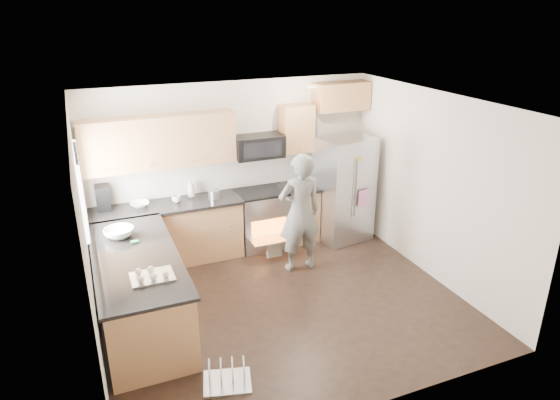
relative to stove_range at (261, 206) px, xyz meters
name	(u,v)px	position (x,y,z in m)	size (l,w,h in m)	color
ground	(282,302)	(-0.35, -1.69, -0.68)	(4.50, 4.50, 0.00)	black
room_shell	(279,182)	(-0.39, -1.68, 1.00)	(4.54, 4.04, 2.62)	beige
back_cabinet_run	(201,196)	(-0.94, 0.06, 0.29)	(4.45, 0.64, 2.50)	#BE7A4C
peninsula	(139,289)	(-2.10, -1.44, -0.21)	(0.96, 2.36, 1.04)	#BE7A4C
stove_range	(261,206)	(0.00, 0.00, 0.00)	(0.76, 0.97, 1.79)	#B7B7BC
refrigerator	(344,189)	(1.33, -0.24, 0.18)	(0.94, 0.79, 1.71)	#B7B7BC
person	(300,213)	(0.24, -0.93, 0.20)	(0.64, 0.42, 1.76)	slate
dish_rack	(227,377)	(-1.45, -2.86, -0.60)	(0.57, 0.50, 0.30)	#B7B7BC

